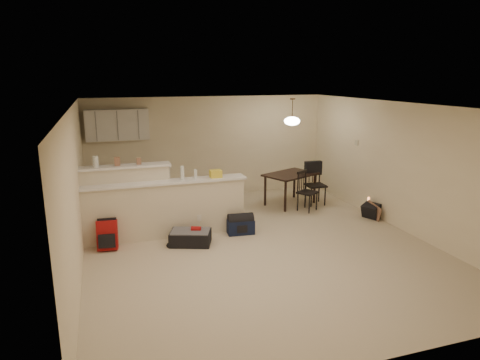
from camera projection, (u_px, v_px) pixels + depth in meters
name	position (u px, v px, depth m)	size (l,w,h in m)	color
room	(258.00, 178.00, 7.50)	(7.00, 7.02, 2.50)	beige
breakfast_bar	(152.00, 206.00, 8.03)	(3.08, 0.58, 1.39)	beige
upper_cabinets	(117.00, 125.00, 9.75)	(1.40, 0.34, 0.70)	white
kitchen_counter	(130.00, 187.00, 10.04)	(1.80, 0.60, 0.90)	white
thermostat	(357.00, 143.00, 9.77)	(0.02, 0.12, 0.12)	beige
jar	(96.00, 162.00, 7.67)	(0.10, 0.10, 0.20)	silver
cereal_box	(117.00, 161.00, 7.79)	(0.10, 0.07, 0.16)	#95674D
small_box	(139.00, 161.00, 7.91)	(0.08, 0.06, 0.12)	#95674D
bottle_a	(182.00, 173.00, 7.99)	(0.07, 0.07, 0.26)	silver
bottle_b	(196.00, 174.00, 8.08)	(0.06, 0.06, 0.18)	silver
bag_lump	(216.00, 174.00, 8.20)	(0.22, 0.18, 0.14)	#95674D
dining_table	(290.00, 177.00, 10.08)	(1.42, 1.21, 0.75)	black
pendant_lamp	(292.00, 121.00, 9.76)	(0.36, 0.36, 0.62)	brown
dining_chair_near	(308.00, 191.00, 9.64)	(0.40, 0.38, 0.91)	black
dining_chair_far	(316.00, 184.00, 10.10)	(0.43, 0.41, 0.99)	black
suitcase	(191.00, 238.00, 7.77)	(0.72, 0.47, 0.24)	black
red_backpack	(107.00, 235.00, 7.52)	(0.35, 0.22, 0.52)	#A81213
navy_duffel	(241.00, 227.00, 8.30)	(0.51, 0.28, 0.28)	#111935
black_daypack	(372.00, 211.00, 9.19)	(0.35, 0.25, 0.31)	black
cardboard_sheet	(373.00, 211.00, 9.12)	(0.44, 0.02, 0.34)	#95674D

